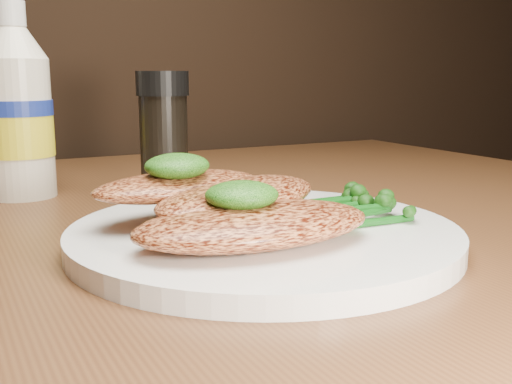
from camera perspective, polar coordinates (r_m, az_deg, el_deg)
plate at (r=0.46m, az=0.74°, el=-4.06°), size 0.29×0.29×0.02m
chicken_front at (r=0.41m, az=-0.11°, el=-3.05°), size 0.17×0.09×0.03m
chicken_mid at (r=0.46m, az=-1.54°, el=-0.46°), size 0.18×0.14×0.02m
chicken_back at (r=0.47m, az=-7.19°, el=0.56°), size 0.14×0.09×0.02m
pesto_front at (r=0.40m, az=-1.33°, el=-0.28°), size 0.06×0.05×0.02m
pesto_back at (r=0.46m, az=-7.37°, el=2.42°), size 0.06×0.06×0.02m
broccolini_bundle at (r=0.48m, az=6.15°, el=-1.24°), size 0.14×0.11×0.02m
mayo_bottle at (r=0.67m, az=-21.41°, el=7.86°), size 0.07×0.07×0.20m
pepper_grinder at (r=0.63m, az=-8.59°, el=5.24°), size 0.07×0.07×0.13m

